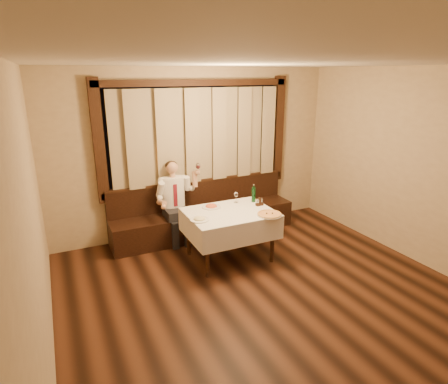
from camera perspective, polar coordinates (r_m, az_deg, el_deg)
name	(u,v)px	position (r m, az deg, el deg)	size (l,w,h in m)	color
room	(256,174)	(4.66, 4.87, 2.71)	(5.01, 6.01, 2.81)	black
banquette	(204,217)	(6.54, -3.09, -3.78)	(3.20, 0.61, 0.94)	black
dining_table	(230,218)	(5.54, 0.89, -4.01)	(1.27, 0.97, 0.76)	black
pizza	(269,214)	(5.39, 6.93, -3.39)	(0.36, 0.36, 0.04)	white
pasta_red	(211,205)	(5.66, -1.96, -1.99)	(0.28, 0.28, 0.10)	white
pasta_cream	(199,218)	(5.18, -3.77, -3.93)	(0.26, 0.26, 0.09)	white
green_bottle	(254,194)	(5.89, 4.52, -0.37)	(0.06, 0.06, 0.29)	#115222
table_wine_glass	(236,195)	(5.83, 1.85, -0.44)	(0.07, 0.07, 0.18)	white
cruet_caddy	(260,203)	(5.76, 5.44, -1.63)	(0.12, 0.07, 0.13)	black
seated_man	(175,196)	(6.12, -7.49, -0.59)	(0.73, 0.54, 1.36)	black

